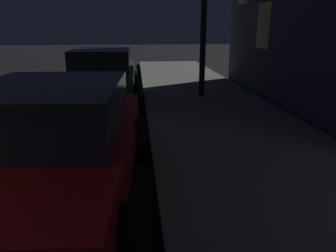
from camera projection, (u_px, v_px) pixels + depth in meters
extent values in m
cube|color=maroon|center=(56.00, 157.00, 3.75)|extent=(1.92, 4.21, 0.64)
cube|color=#1E2328|center=(50.00, 109.00, 3.54)|extent=(1.60, 2.04, 0.56)
cylinder|color=black|center=(25.00, 141.00, 5.00)|extent=(0.25, 0.67, 0.66)
cylinder|color=black|center=(137.00, 139.00, 5.07)|extent=(0.25, 0.67, 0.66)
cylinder|color=black|center=(122.00, 244.00, 2.63)|extent=(0.25, 0.67, 0.66)
cube|color=#19592D|center=(103.00, 79.00, 9.37)|extent=(1.75, 4.50, 0.64)
cube|color=#1E2328|center=(102.00, 59.00, 9.03)|extent=(1.54, 2.12, 0.56)
cylinder|color=black|center=(81.00, 81.00, 10.69)|extent=(0.22, 0.66, 0.66)
cylinder|color=black|center=(135.00, 80.00, 10.85)|extent=(0.22, 0.66, 0.66)
cylinder|color=black|center=(63.00, 98.00, 8.03)|extent=(0.22, 0.66, 0.66)
cylinder|color=black|center=(134.00, 97.00, 8.19)|extent=(0.22, 0.66, 0.66)
cylinder|color=black|center=(204.00, 9.00, 8.55)|extent=(0.16, 0.16, 4.63)
cube|color=#F2D17F|center=(264.00, 26.00, 8.92)|extent=(0.06, 0.90, 1.20)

